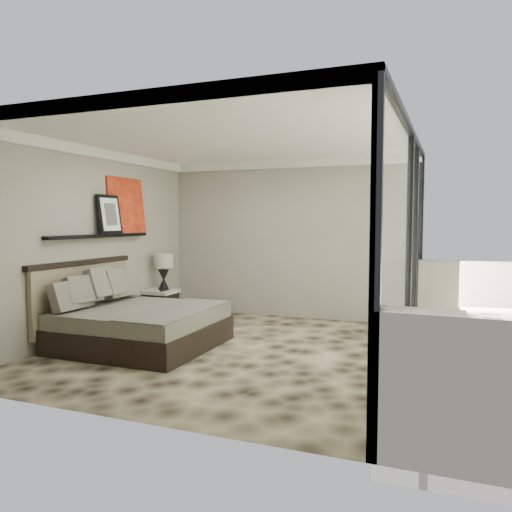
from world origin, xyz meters
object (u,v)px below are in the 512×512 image
at_px(table_lamp, 164,267).
at_px(lounger, 511,362).
at_px(bed, 135,322).
at_px(nightstand, 161,305).

xyz_separation_m(table_lamp, lounger, (5.33, -1.52, -0.72)).
bearing_deg(bed, nightstand, 111.55).
height_order(nightstand, table_lamp, table_lamp).
bearing_deg(nightstand, bed, -60.05).
bearing_deg(nightstand, lounger, -6.81).
bearing_deg(lounger, table_lamp, 153.64).
height_order(bed, table_lamp, table_lamp).
height_order(table_lamp, lounger, table_lamp).
xyz_separation_m(bed, nightstand, (-0.68, 1.72, -0.07)).
relative_size(bed, lounger, 1.12).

